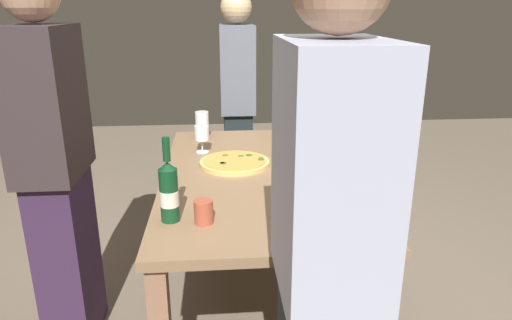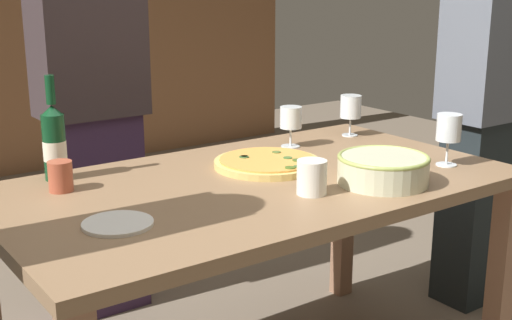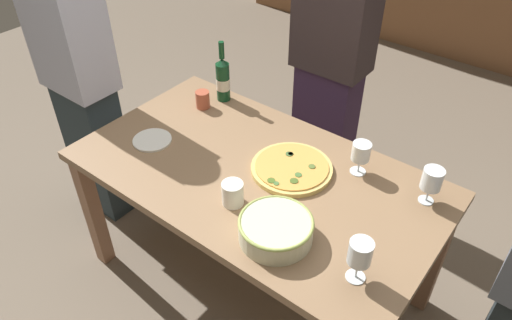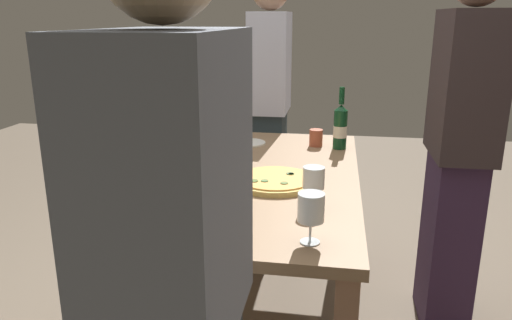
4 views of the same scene
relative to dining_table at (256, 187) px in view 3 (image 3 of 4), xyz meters
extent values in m
plane|color=#726353|center=(0.00, 0.00, -0.66)|extent=(8.00, 8.00, 0.00)
cube|color=#8A6A4A|center=(0.00, 0.00, 0.07)|extent=(1.60, 0.90, 0.04)
cube|color=#94694E|center=(-0.74, -0.40, -0.30)|extent=(0.07, 0.07, 0.71)
cube|color=#94694E|center=(-0.74, 0.40, -0.30)|extent=(0.07, 0.07, 0.71)
cube|color=#94694E|center=(0.74, 0.40, -0.30)|extent=(0.07, 0.07, 0.71)
cylinder|color=#DBBA64|center=(0.12, 0.10, 0.10)|extent=(0.35, 0.35, 0.02)
cylinder|color=gold|center=(0.12, 0.10, 0.12)|extent=(0.32, 0.32, 0.01)
cylinder|color=#466D33|center=(0.18, 0.06, 0.12)|extent=(0.03, 0.03, 0.00)
cylinder|color=#486F36|center=(0.13, -0.04, 0.12)|extent=(0.02, 0.02, 0.00)
cylinder|color=#496B2D|center=(0.07, 0.16, 0.12)|extent=(0.02, 0.02, 0.00)
cylinder|color=#536A2E|center=(0.19, 0.15, 0.12)|extent=(0.03, 0.03, 0.00)
cylinder|color=#465F23|center=(0.18, 0.02, 0.12)|extent=(0.04, 0.04, 0.00)
cylinder|color=#3E612F|center=(0.06, 0.16, 0.12)|extent=(0.03, 0.03, 0.00)
cylinder|color=#476422|center=(0.11, -0.03, 0.12)|extent=(0.03, 0.03, 0.00)
cylinder|color=beige|center=(0.29, -0.26, 0.14)|extent=(0.28, 0.28, 0.09)
torus|color=#9FB057|center=(0.29, -0.26, 0.17)|extent=(0.28, 0.28, 0.01)
cylinder|color=#103E20|center=(-0.50, 0.36, 0.20)|extent=(0.07, 0.07, 0.21)
cone|color=#103E20|center=(-0.50, 0.36, 0.31)|extent=(0.07, 0.07, 0.03)
cylinder|color=#103E20|center=(-0.50, 0.36, 0.37)|extent=(0.03, 0.03, 0.09)
cylinder|color=#ECE5CA|center=(-0.50, 0.36, 0.19)|extent=(0.07, 0.07, 0.06)
cylinder|color=white|center=(0.35, 0.27, 0.09)|extent=(0.07, 0.07, 0.00)
cylinder|color=white|center=(0.35, 0.27, 0.13)|extent=(0.01, 0.01, 0.07)
cylinder|color=white|center=(0.35, 0.27, 0.20)|extent=(0.08, 0.08, 0.08)
cylinder|color=white|center=(0.65, 0.28, 0.09)|extent=(0.06, 0.06, 0.00)
cylinder|color=white|center=(0.65, 0.28, 0.13)|extent=(0.01, 0.01, 0.07)
cylinder|color=white|center=(0.65, 0.28, 0.21)|extent=(0.08, 0.08, 0.09)
cylinder|color=maroon|center=(0.65, 0.28, 0.19)|extent=(0.07, 0.07, 0.04)
cylinder|color=white|center=(0.61, -0.23, 0.09)|extent=(0.07, 0.07, 0.00)
cylinder|color=white|center=(0.61, -0.23, 0.14)|extent=(0.01, 0.01, 0.08)
cylinder|color=white|center=(0.61, -0.23, 0.22)|extent=(0.08, 0.08, 0.09)
cylinder|color=maroon|center=(0.61, -0.23, 0.20)|extent=(0.07, 0.07, 0.05)
cylinder|color=white|center=(0.05, -0.21, 0.14)|extent=(0.09, 0.09, 0.10)
cylinder|color=#AE5037|center=(-0.53, 0.24, 0.14)|extent=(0.07, 0.07, 0.09)
cylinder|color=white|center=(-0.52, -0.13, 0.10)|extent=(0.18, 0.18, 0.01)
cube|color=#26333B|center=(-1.09, -0.09, -0.24)|extent=(0.33, 0.20, 0.83)
cube|color=#B3BAD4|center=(-1.09, -0.09, 0.48)|extent=(0.39, 0.24, 0.62)
cube|color=#34213D|center=(-0.17, 0.88, -0.24)|extent=(0.35, 0.20, 0.83)
cube|color=#342A2C|center=(-0.17, 0.88, 0.48)|extent=(0.41, 0.24, 0.62)
camera|label=1|loc=(-2.10, 0.17, 0.86)|focal=32.26mm
camera|label=2|loc=(-1.19, -1.66, 0.71)|focal=48.20mm
camera|label=3|loc=(0.98, -1.25, 1.44)|focal=33.67mm
camera|label=4|loc=(2.04, 0.34, 0.76)|focal=34.23mm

